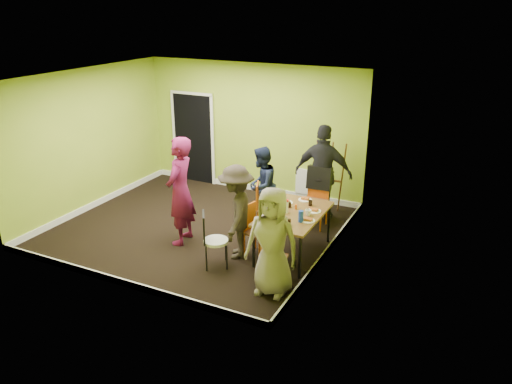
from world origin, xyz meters
TOP-DOWN VIEW (x-y plane):
  - ground at (0.00, 0.00)m, footprint 5.00×5.00m
  - room_walls at (-0.02, 0.04)m, footprint 5.04×4.54m
  - dining_table at (1.96, -0.18)m, footprint 0.90×1.50m
  - chair_left_far at (1.09, 0.49)m, footprint 0.48×0.48m
  - chair_left_near at (1.37, -0.44)m, footprint 0.42×0.42m
  - chair_back_end at (1.90, 1.20)m, footprint 0.46×0.55m
  - chair_front_end at (2.07, -1.21)m, footprint 0.41×0.41m
  - chair_bentwood at (0.96, -1.12)m, footprint 0.49×0.49m
  - easel at (1.98, 1.70)m, footprint 0.61×0.57m
  - plate_near_left at (1.67, 0.15)m, footprint 0.26×0.26m
  - plate_near_right at (1.65, -0.51)m, footprint 0.23×0.23m
  - plate_far_back at (1.93, 0.42)m, footprint 0.24×0.24m
  - plate_far_front at (1.93, -0.76)m, footprint 0.25×0.25m
  - plate_wall_back at (2.24, 0.02)m, footprint 0.24×0.24m
  - plate_wall_front at (2.28, -0.38)m, footprint 0.23×0.23m
  - thermos at (1.85, -0.24)m, footprint 0.06×0.06m
  - blue_bottle at (2.19, -0.46)m, footprint 0.08×0.08m
  - orange_bottle at (1.93, -0.02)m, footprint 0.04×0.04m
  - glass_mid at (1.81, 0.00)m, footprint 0.07×0.07m
  - glass_back at (2.10, 0.23)m, footprint 0.06×0.06m
  - glass_front at (2.07, -0.65)m, footprint 0.06×0.06m
  - cup_a at (1.73, -0.36)m, footprint 0.13×0.13m
  - cup_b at (2.21, -0.18)m, footprint 0.10×0.10m
  - person_standing at (0.04, -0.60)m, footprint 0.56×0.76m
  - person_left_far at (0.93, 0.76)m, footprint 0.59×0.74m
  - person_left_near at (1.15, -0.64)m, footprint 0.90×1.16m
  - person_back_end at (1.92, 1.39)m, footprint 1.13×0.54m
  - person_front_end at (2.13, -1.39)m, footprint 0.81×0.55m

SIDE VIEW (x-z plane):
  - ground at x=0.00m, z-range 0.00..0.00m
  - chair_front_end at x=2.07m, z-range 0.05..0.91m
  - chair_left_near at x=1.37m, z-range 0.05..0.92m
  - chair_left_far at x=1.09m, z-range 0.06..0.95m
  - chair_bentwood at x=0.96m, z-range 0.05..0.96m
  - dining_table at x=1.96m, z-range 0.32..1.07m
  - person_left_far at x=0.93m, z-range 0.00..1.49m
  - easel at x=1.98m, z-range -0.01..1.50m
  - plate_near_left at x=1.67m, z-range 0.75..0.76m
  - plate_near_right at x=1.65m, z-range 0.75..0.76m
  - plate_far_back at x=1.93m, z-range 0.75..0.76m
  - plate_far_front at x=1.93m, z-range 0.75..0.76m
  - plate_wall_back at x=2.24m, z-range 0.75..0.76m
  - plate_wall_front at x=2.28m, z-range 0.75..0.76m
  - chair_back_end at x=1.90m, z-range 0.23..1.34m
  - person_left_near at x=1.15m, z-range 0.00..1.57m
  - orange_bottle at x=1.93m, z-range 0.75..0.83m
  - glass_mid at x=1.81m, z-range 0.75..0.84m
  - glass_back at x=2.10m, z-range 0.75..0.84m
  - glass_front at x=2.07m, z-range 0.75..0.85m
  - cup_b at x=2.21m, z-range 0.75..0.85m
  - cup_a at x=1.73m, z-range 0.75..0.85m
  - person_front_end at x=2.13m, z-range 0.00..1.61m
  - blue_bottle at x=2.19m, z-range 0.75..0.94m
  - thermos at x=1.85m, z-range 0.75..0.95m
  - person_back_end at x=1.92m, z-range 0.00..1.87m
  - person_standing at x=0.04m, z-range 0.00..1.90m
  - room_walls at x=-0.02m, z-range -0.42..2.40m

